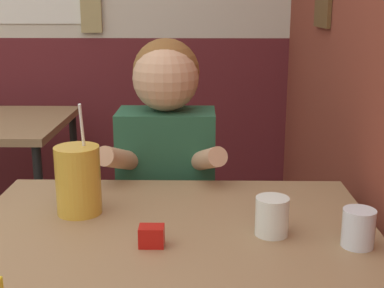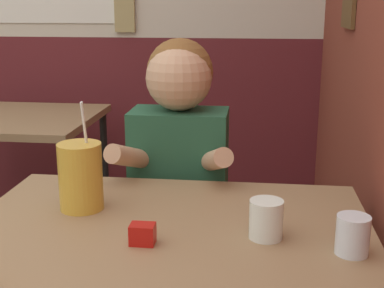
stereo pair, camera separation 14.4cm
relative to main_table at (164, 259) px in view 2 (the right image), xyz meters
name	(u,v)px [view 2 (the right image)]	position (x,y,z in m)	size (l,w,h in m)	color
main_table	(164,259)	(0.00, 0.00, 0.00)	(1.06, 0.87, 0.74)	#93704C
background_table	(14,131)	(-1.01, 1.34, -0.02)	(0.82, 0.75, 0.74)	#93704C
person_seated	(180,188)	(-0.05, 0.60, -0.03)	(0.42, 0.42, 1.19)	#235138
cocktail_pitcher	(81,176)	(-0.26, 0.16, 0.16)	(0.12, 0.12, 0.31)	gold
glass_near_pitcher	(353,235)	(0.45, -0.04, 0.11)	(0.08, 0.08, 0.09)	silver
glass_center	(266,219)	(0.25, 0.02, 0.11)	(0.08, 0.08, 0.10)	silver
condiment_ketchup	(143,234)	(-0.04, -0.05, 0.09)	(0.06, 0.04, 0.05)	#B7140F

